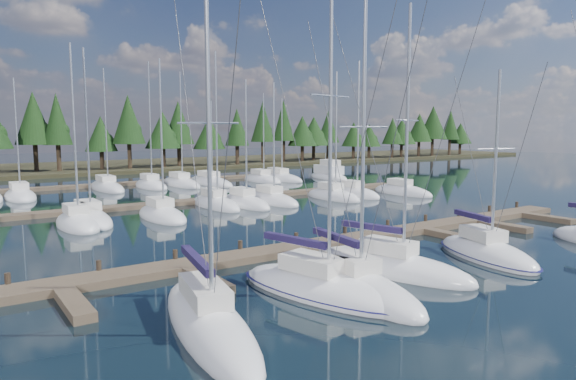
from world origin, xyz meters
TOP-DOWN VIEW (x-y plane):
  - ground at (0.00, 30.00)m, footprint 260.00×260.00m
  - far_shore at (0.00, 90.00)m, footprint 220.00×30.00m
  - main_dock at (0.00, 17.36)m, footprint 44.00×6.13m
  - back_docks at (0.00, 49.58)m, footprint 50.00×21.80m
  - front_sailboat_0 at (-14.38, 9.90)m, footprint 4.27×10.44m
  - front_sailboat_1 at (-8.44, 10.84)m, footprint 5.22×9.75m
  - front_sailboat_2 at (-6.98, 10.20)m, footprint 3.78×9.42m
  - front_sailboat_3 at (-3.23, 11.31)m, footprint 4.75×8.94m
  - front_sailboat_4 at (3.41, 10.58)m, footprint 5.01×8.47m
  - back_sailboat_rows at (0.34, 44.99)m, footprint 45.16×32.46m
  - motor_yacht_right at (25.13, 52.03)m, footprint 4.37×9.53m
  - tree_line at (-1.33, 80.23)m, footprint 184.83×12.29m

SIDE VIEW (x-z plane):
  - ground at x=0.00m, z-range 0.00..0.00m
  - back_docks at x=0.00m, z-range 0.00..0.40m
  - main_dock at x=0.00m, z-range -0.25..0.65m
  - back_sailboat_rows at x=0.34m, z-range -7.85..8.38m
  - front_sailboat_4 at x=3.41m, z-range -5.42..5.96m
  - front_sailboat_2 at x=-6.98m, z-range -6.50..7.07m
  - front_sailboat_0 at x=-14.38m, z-range -6.60..7.18m
  - front_sailboat_1 at x=-8.44m, z-range -7.67..8.26m
  - front_sailboat_3 at x=-3.23m, z-range -6.78..7.37m
  - far_shore at x=0.00m, z-range 0.00..0.60m
  - motor_yacht_right at x=25.13m, z-range -1.79..2.80m
  - tree_line at x=-1.33m, z-range 0.37..14.74m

